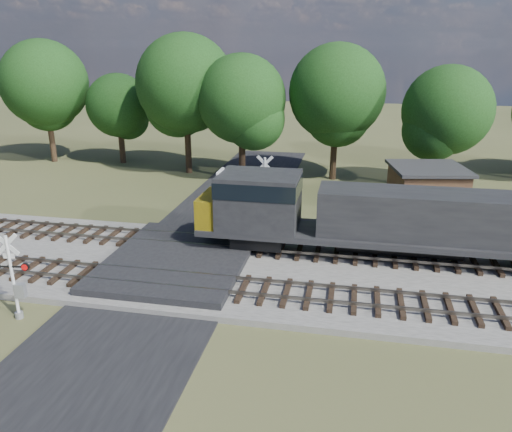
# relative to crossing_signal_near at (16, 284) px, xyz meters

# --- Properties ---
(ground) EXTENTS (160.00, 160.00, 0.00)m
(ground) POSITION_rel_crossing_signal_near_xyz_m (4.78, 5.73, -1.61)
(ground) COLOR #414927
(ground) RESTS_ON ground
(ballast_bed) EXTENTS (140.00, 10.00, 0.30)m
(ballast_bed) POSITION_rel_crossing_signal_near_xyz_m (14.78, 6.23, -1.46)
(ballast_bed) COLOR gray
(ballast_bed) RESTS_ON ground
(road) EXTENTS (7.00, 60.00, 0.08)m
(road) POSITION_rel_crossing_signal_near_xyz_m (4.78, 5.73, -1.57)
(road) COLOR black
(road) RESTS_ON ground
(crossing_panel) EXTENTS (7.00, 9.00, 0.62)m
(crossing_panel) POSITION_rel_crossing_signal_near_xyz_m (4.78, 6.23, -1.29)
(crossing_panel) COLOR #262628
(crossing_panel) RESTS_ON ground
(track_near) EXTENTS (140.00, 2.60, 0.33)m
(track_near) POSITION_rel_crossing_signal_near_xyz_m (7.91, 3.73, -1.19)
(track_near) COLOR black
(track_near) RESTS_ON ballast_bed
(track_far) EXTENTS (140.00, 2.60, 0.33)m
(track_far) POSITION_rel_crossing_signal_near_xyz_m (7.91, 8.73, -1.19)
(track_far) COLOR black
(track_far) RESTS_ON ballast_bed
(crossing_signal_near) EXTENTS (1.55, 0.37, 3.86)m
(crossing_signal_near) POSITION_rel_crossing_signal_near_xyz_m (0.00, 0.00, 0.00)
(crossing_signal_near) COLOR silver
(crossing_signal_near) RESTS_ON ground
(crossing_signal_far) EXTENTS (1.75, 0.38, 4.35)m
(crossing_signal_far) POSITION_rel_crossing_signal_near_xyz_m (7.77, 14.18, 0.20)
(crossing_signal_far) COLOR silver
(crossing_signal_far) RESTS_ON ground
(equipment_shed) EXTENTS (5.54, 5.54, 3.24)m
(equipment_shed) POSITION_rel_crossing_signal_near_xyz_m (18.31, 17.86, 0.03)
(equipment_shed) COLOR #452A1D
(equipment_shed) RESTS_ON ground
(treeline) EXTENTS (82.69, 12.17, 11.97)m
(treeline) POSITION_rel_crossing_signal_near_xyz_m (12.08, 26.40, 5.23)
(treeline) COLOR black
(treeline) RESTS_ON ground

